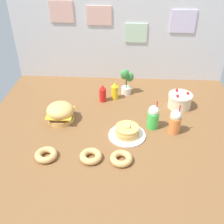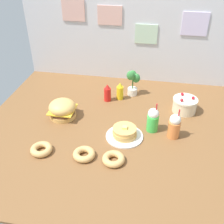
# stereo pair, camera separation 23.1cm
# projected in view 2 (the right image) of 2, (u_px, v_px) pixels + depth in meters

# --- Properties ---
(ground_plane) EXTENTS (2.31, 1.98, 0.02)m
(ground_plane) POSITION_uv_depth(u_px,v_px,m) (114.00, 130.00, 2.31)
(ground_plane) COLOR brown
(back_wall) EXTENTS (2.31, 0.04, 1.02)m
(back_wall) POSITION_uv_depth(u_px,v_px,m) (130.00, 34.00, 2.83)
(back_wall) COLOR silver
(back_wall) RESTS_ON ground_plane
(burger) EXTENTS (0.24, 0.24, 0.17)m
(burger) POSITION_uv_depth(u_px,v_px,m) (62.00, 109.00, 2.42)
(burger) COLOR #DBA859
(burger) RESTS_ON ground_plane
(pancake_stack) EXTENTS (0.31, 0.31, 0.11)m
(pancake_stack) POSITION_uv_depth(u_px,v_px,m) (124.00, 133.00, 2.20)
(pancake_stack) COLOR white
(pancake_stack) RESTS_ON ground_plane
(layer_cake) EXTENTS (0.23, 0.23, 0.16)m
(layer_cake) POSITION_uv_depth(u_px,v_px,m) (185.00, 105.00, 2.50)
(layer_cake) COLOR beige
(layer_cake) RESTS_ON ground_plane
(ketchup_bottle) EXTENTS (0.07, 0.07, 0.18)m
(ketchup_bottle) POSITION_uv_depth(u_px,v_px,m) (107.00, 93.00, 2.66)
(ketchup_bottle) COLOR red
(ketchup_bottle) RESTS_ON ground_plane
(mustard_bottle) EXTENTS (0.07, 0.07, 0.18)m
(mustard_bottle) POSITION_uv_depth(u_px,v_px,m) (120.00, 91.00, 2.68)
(mustard_bottle) COLOR yellow
(mustard_bottle) RESTS_ON ground_plane
(cream_soda_cup) EXTENTS (0.10, 0.10, 0.27)m
(cream_soda_cup) POSITION_uv_depth(u_px,v_px,m) (153.00, 120.00, 2.24)
(cream_soda_cup) COLOR green
(cream_soda_cup) RESTS_ON ground_plane
(orange_float_cup) EXTENTS (0.10, 0.10, 0.27)m
(orange_float_cup) POSITION_uv_depth(u_px,v_px,m) (174.00, 126.00, 2.17)
(orange_float_cup) COLOR orange
(orange_float_cup) RESTS_ON ground_plane
(donut_pink_glaze) EXTENTS (0.17, 0.17, 0.05)m
(donut_pink_glaze) POSITION_uv_depth(u_px,v_px,m) (41.00, 149.00, 2.05)
(donut_pink_glaze) COLOR tan
(donut_pink_glaze) RESTS_ON ground_plane
(donut_chocolate) EXTENTS (0.17, 0.17, 0.05)m
(donut_chocolate) POSITION_uv_depth(u_px,v_px,m) (84.00, 154.00, 2.01)
(donut_chocolate) COLOR tan
(donut_chocolate) RESTS_ON ground_plane
(donut_vanilla) EXTENTS (0.17, 0.17, 0.05)m
(donut_vanilla) POSITION_uv_depth(u_px,v_px,m) (113.00, 159.00, 1.97)
(donut_vanilla) COLOR tan
(donut_vanilla) RESTS_ON ground_plane
(potted_plant) EXTENTS (0.13, 0.11, 0.28)m
(potted_plant) POSITION_uv_depth(u_px,v_px,m) (133.00, 82.00, 2.72)
(potted_plant) COLOR white
(potted_plant) RESTS_ON ground_plane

